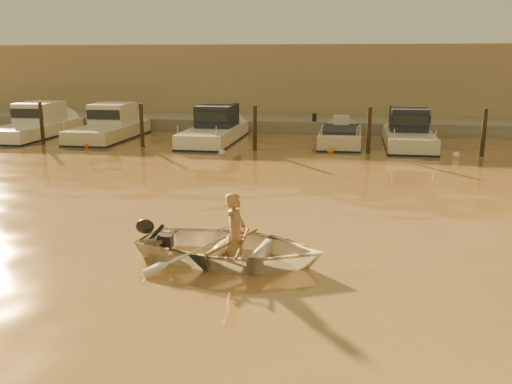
% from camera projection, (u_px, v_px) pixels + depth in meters
% --- Properties ---
extents(ground_plane, '(160.00, 160.00, 0.00)m').
position_uv_depth(ground_plane, '(154.00, 251.00, 12.33)').
color(ground_plane, olive).
rests_on(ground_plane, ground).
extents(dinghy, '(4.18, 3.23, 0.80)m').
position_uv_depth(dinghy, '(231.00, 248.00, 11.65)').
color(dinghy, silver).
rests_on(dinghy, ground_plane).
extents(person, '(0.49, 0.68, 1.74)m').
position_uv_depth(person, '(235.00, 235.00, 11.56)').
color(person, '#9D764E').
rests_on(person, dinghy).
extents(outboard_motor, '(0.94, 0.51, 0.70)m').
position_uv_depth(outboard_motor, '(164.00, 241.00, 12.09)').
color(outboard_motor, black).
rests_on(outboard_motor, dinghy).
extents(oar_port, '(0.23, 2.10, 0.13)m').
position_uv_depth(oar_port, '(242.00, 242.00, 11.55)').
color(oar_port, brown).
rests_on(oar_port, dinghy).
extents(oar_starboard, '(0.69, 2.02, 0.13)m').
position_uv_depth(oar_starboard, '(233.00, 242.00, 11.60)').
color(oar_starboard, brown).
rests_on(oar_starboard, dinghy).
extents(moored_boat_0, '(2.26, 7.20, 1.75)m').
position_uv_depth(moored_boat_0, '(34.00, 125.00, 29.55)').
color(moored_boat_0, white).
rests_on(moored_boat_0, ground_plane).
extents(moored_boat_1, '(2.26, 6.72, 1.75)m').
position_uv_depth(moored_boat_1, '(109.00, 127.00, 28.87)').
color(moored_boat_1, beige).
rests_on(moored_boat_1, ground_plane).
extents(moored_boat_2, '(2.18, 7.35, 1.75)m').
position_uv_depth(moored_boat_2, '(214.00, 129.00, 27.95)').
color(moored_boat_2, white).
rests_on(moored_boat_2, ground_plane).
extents(moored_boat_3, '(1.89, 5.54, 0.95)m').
position_uv_depth(moored_boat_3, '(340.00, 140.00, 27.02)').
color(moored_boat_3, beige).
rests_on(moored_boat_3, ground_plane).
extents(moored_boat_4, '(2.10, 6.52, 1.75)m').
position_uv_depth(moored_boat_4, '(409.00, 133.00, 26.41)').
color(moored_boat_4, beige).
rests_on(moored_boat_4, ground_plane).
extents(piling_0, '(0.18, 0.18, 2.20)m').
position_uv_depth(piling_0, '(42.00, 125.00, 27.09)').
color(piling_0, '#2D2319').
rests_on(piling_0, ground_plane).
extents(piling_1, '(0.18, 0.18, 2.20)m').
position_uv_depth(piling_1, '(142.00, 127.00, 26.26)').
color(piling_1, '#2D2319').
rests_on(piling_1, ground_plane).
extents(piling_2, '(0.18, 0.18, 2.20)m').
position_uv_depth(piling_2, '(255.00, 130.00, 25.38)').
color(piling_2, '#2D2319').
rests_on(piling_2, ground_plane).
extents(piling_3, '(0.18, 0.18, 2.20)m').
position_uv_depth(piling_3, '(369.00, 132.00, 24.54)').
color(piling_3, '#2D2319').
rests_on(piling_3, ground_plane).
extents(piling_4, '(0.18, 0.18, 2.20)m').
position_uv_depth(piling_4, '(484.00, 135.00, 23.76)').
color(piling_4, '#2D2319').
rests_on(piling_4, ground_plane).
extents(fender_a, '(0.30, 0.30, 0.30)m').
position_uv_depth(fender_a, '(16.00, 142.00, 27.27)').
color(fender_a, silver).
rests_on(fender_a, ground_plane).
extents(fender_b, '(0.30, 0.30, 0.30)m').
position_uv_depth(fender_b, '(87.00, 145.00, 26.21)').
color(fender_b, '#E74E1B').
rests_on(fender_b, ground_plane).
extents(fender_c, '(0.30, 0.30, 0.30)m').
position_uv_depth(fender_c, '(222.00, 153.00, 24.15)').
color(fender_c, silver).
rests_on(fender_c, ground_plane).
extents(fender_d, '(0.30, 0.30, 0.30)m').
position_uv_depth(fender_d, '(331.00, 151.00, 24.80)').
color(fender_d, orange).
rests_on(fender_d, ground_plane).
extents(fender_e, '(0.30, 0.30, 0.30)m').
position_uv_depth(fender_e, '(456.00, 155.00, 23.63)').
color(fender_e, white).
rests_on(fender_e, ground_plane).
extents(quay, '(52.00, 4.00, 1.00)m').
position_uv_depth(quay, '(281.00, 126.00, 32.90)').
color(quay, gray).
rests_on(quay, ground_plane).
extents(waterfront_building, '(46.00, 7.00, 4.80)m').
position_uv_depth(waterfront_building, '(292.00, 83.00, 37.65)').
color(waterfront_building, '#9E8466').
rests_on(waterfront_building, quay).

